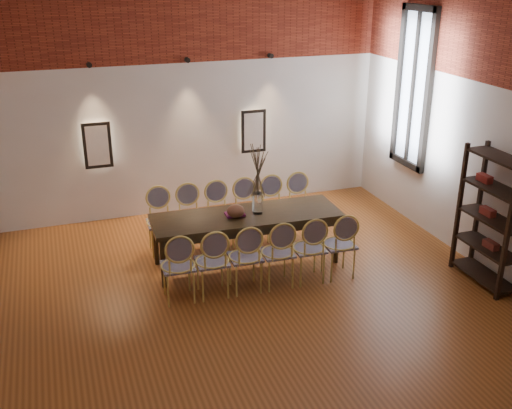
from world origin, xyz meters
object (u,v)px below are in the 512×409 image
object	(u,v)px
shelving_rack	(492,219)
chair_near_a	(178,266)
dining_table	(247,239)
vase	(257,203)
chair_far_f	(302,206)
chair_far_c	(220,216)
bowl	(236,211)
chair_near_f	(339,244)
chair_near_c	(245,257)
chair_far_e	(275,209)
chair_far_b	(191,219)
chair_near_b	(212,261)
book	(235,214)
chair_far_a	(161,223)
chair_near_e	(308,248)
chair_far_d	(248,213)
chair_near_d	(277,252)

from	to	relation	value
shelving_rack	chair_near_a	bearing A→B (deg)	167.86
dining_table	chair_near_a	world-z (taller)	chair_near_a
vase	chair_far_f	bearing A→B (deg)	34.47
dining_table	shelving_rack	xyz separation A→B (m)	(2.84, -1.52, 0.53)
chair_far_c	bowl	world-z (taller)	chair_far_c
chair_far_c	bowl	bearing A→B (deg)	94.05
chair_near_f	chair_far_c	world-z (taller)	same
chair_near_c	chair_far_e	distance (m)	1.65
shelving_rack	bowl	bearing A→B (deg)	154.08
chair_far_e	chair_far_b	bearing A→B (deg)	-0.00
chair_near_b	bowl	bearing A→B (deg)	53.09
chair_near_f	bowl	world-z (taller)	chair_near_f
chair_near_c	book	world-z (taller)	chair_near_c
dining_table	chair_far_a	bearing A→B (deg)	147.24
chair_far_c	dining_table	bearing A→B (deg)	107.26
chair_near_c	bowl	xyz separation A→B (m)	(0.08, 0.65, 0.37)
chair_far_c	chair_far_e	distance (m)	0.87
chair_far_a	chair_near_e	bearing A→B (deg)	141.19
chair_near_f	book	world-z (taller)	chair_near_f
chair_near_b	chair_far_e	world-z (taller)	same
chair_near_a	chair_near_c	distance (m)	0.87
chair_far_d	shelving_rack	size ratio (longest dim) A/B	0.52
chair_near_c	book	xyz separation A→B (m)	(0.09, 0.72, 0.30)
chair_far_d	chair_far_a	bearing A→B (deg)	0.00
chair_far_a	chair_near_a	bearing A→B (deg)	90.00
chair_near_a	chair_near_f	world-z (taller)	same
chair_far_b	chair_far_d	world-z (taller)	same
chair_far_a	bowl	distance (m)	1.24
chair_near_f	chair_far_d	xyz separation A→B (m)	(-0.81, 1.43, 0.00)
chair_far_e	chair_near_a	bearing A→B (deg)	38.81
dining_table	chair_far_c	world-z (taller)	chair_far_c
chair_near_e	bowl	distance (m)	1.11
chair_far_b	shelving_rack	distance (m)	4.15
chair_near_d	chair_far_b	size ratio (longest dim) A/B	1.00
chair_far_d	book	xyz separation A→B (m)	(-0.41, -0.66, 0.30)
chair_far_b	chair_near_c	bearing A→B (deg)	107.26
chair_far_e	chair_far_d	bearing A→B (deg)	-0.00
bowl	shelving_rack	bearing A→B (deg)	-26.23
chair_far_d	chair_far_b	bearing A→B (deg)	0.00
chair_near_f	bowl	bearing A→B (deg)	152.57
chair_far_f	vase	world-z (taller)	vase
chair_far_a	chair_far_c	size ratio (longest dim) A/B	1.00
chair_near_d	chair_far_a	world-z (taller)	same
chair_far_f	chair_far_b	bearing A→B (deg)	-0.00
chair_near_b	chair_near_c	size ratio (longest dim) A/B	1.00
chair_far_a	chair_far_b	world-z (taller)	same
chair_far_a	chair_far_d	size ratio (longest dim) A/B	1.00
chair_far_d	chair_far_f	world-z (taller)	same
chair_near_e	chair_far_f	world-z (taller)	same
chair_near_a	chair_far_f	size ratio (longest dim) A/B	1.00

